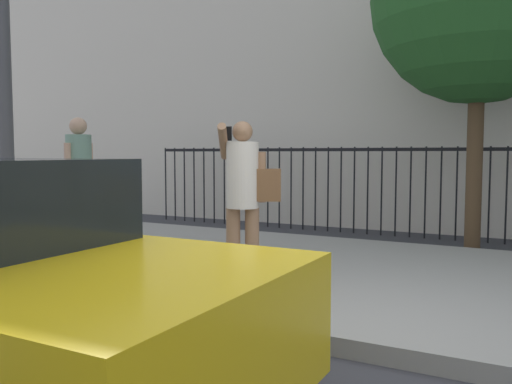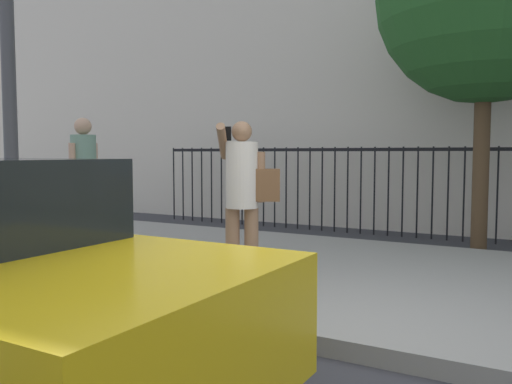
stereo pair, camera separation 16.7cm
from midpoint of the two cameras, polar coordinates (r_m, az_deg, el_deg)
ground_plane at (r=4.13m, az=6.02°, el=-16.95°), size 60.00×60.00×0.00m
sidewalk at (r=6.12m, az=13.91°, el=-9.29°), size 28.00×4.40×0.15m
iron_fence at (r=9.59m, az=19.45°, el=1.16°), size 12.03×0.04×1.60m
pedestrian_on_phone at (r=5.60m, az=-2.03°, el=0.41°), size 0.72×0.58×1.67m
pedestrian_walking at (r=7.71m, az=-18.96°, el=1.82°), size 0.34×0.49×1.82m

